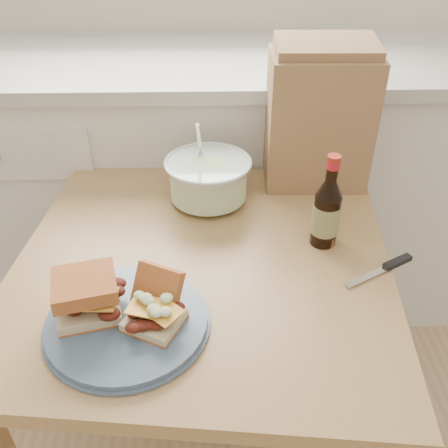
{
  "coord_description": "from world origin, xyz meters",
  "views": [
    {
      "loc": [
        0.13,
        0.1,
        1.42
      ],
      "look_at": [
        0.15,
        1.0,
        0.78
      ],
      "focal_mm": 40.0,
      "sensor_mm": 36.0,
      "label": 1
    }
  ],
  "objects_px": {
    "plate": "(127,322)",
    "paper_bag": "(318,121)",
    "coleslaw_bowl": "(208,181)",
    "beer_bottle": "(327,212)",
    "dining_table": "(204,292)"
  },
  "relations": [
    {
      "from": "coleslaw_bowl",
      "to": "paper_bag",
      "type": "height_order",
      "value": "paper_bag"
    },
    {
      "from": "dining_table",
      "to": "paper_bag",
      "type": "relative_size",
      "value": 2.62
    },
    {
      "from": "coleslaw_bowl",
      "to": "beer_bottle",
      "type": "xyz_separation_m",
      "value": [
        0.27,
        -0.19,
        0.03
      ]
    },
    {
      "from": "plate",
      "to": "beer_bottle",
      "type": "bearing_deg",
      "value": 31.0
    },
    {
      "from": "beer_bottle",
      "to": "coleslaw_bowl",
      "type": "bearing_deg",
      "value": 136.69
    },
    {
      "from": "coleslaw_bowl",
      "to": "beer_bottle",
      "type": "relative_size",
      "value": 0.98
    },
    {
      "from": "coleslaw_bowl",
      "to": "paper_bag",
      "type": "bearing_deg",
      "value": 19.81
    },
    {
      "from": "beer_bottle",
      "to": "paper_bag",
      "type": "height_order",
      "value": "paper_bag"
    },
    {
      "from": "coleslaw_bowl",
      "to": "paper_bag",
      "type": "relative_size",
      "value": 0.64
    },
    {
      "from": "beer_bottle",
      "to": "plate",
      "type": "bearing_deg",
      "value": -156.9
    },
    {
      "from": "paper_bag",
      "to": "coleslaw_bowl",
      "type": "bearing_deg",
      "value": -158.85
    },
    {
      "from": "plate",
      "to": "coleslaw_bowl",
      "type": "relative_size",
      "value": 1.38
    },
    {
      "from": "coleslaw_bowl",
      "to": "beer_bottle",
      "type": "height_order",
      "value": "beer_bottle"
    },
    {
      "from": "plate",
      "to": "paper_bag",
      "type": "xyz_separation_m",
      "value": [
        0.45,
        0.55,
        0.17
      ]
    },
    {
      "from": "dining_table",
      "to": "coleslaw_bowl",
      "type": "bearing_deg",
      "value": 92.78
    }
  ]
}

